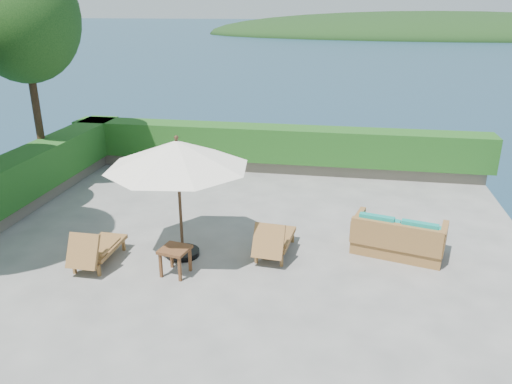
% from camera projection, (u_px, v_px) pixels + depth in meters
% --- Properties ---
extents(ground, '(12.00, 12.00, 0.00)m').
position_uv_depth(ground, '(234.00, 256.00, 9.95)').
color(ground, gray).
rests_on(ground, ground).
extents(foundation, '(12.00, 12.00, 3.00)m').
position_uv_depth(foundation, '(235.00, 322.00, 10.49)').
color(foundation, '#4E483E').
rests_on(foundation, ocean).
extents(ocean, '(600.00, 600.00, 0.00)m').
position_uv_depth(ocean, '(236.00, 377.00, 11.00)').
color(ocean, '#163047').
rests_on(ocean, ground).
extents(offshore_island, '(126.00, 57.60, 12.60)m').
position_uv_depth(offshore_island, '(433.00, 35.00, 136.02)').
color(offshore_island, black).
rests_on(offshore_island, ocean).
extents(planter_wall_far, '(12.00, 0.60, 0.36)m').
position_uv_depth(planter_wall_far, '(274.00, 165.00, 15.05)').
color(planter_wall_far, '#6E6658').
rests_on(planter_wall_far, ground).
extents(hedge_far, '(12.40, 0.90, 1.00)m').
position_uv_depth(hedge_far, '(274.00, 143.00, 14.81)').
color(hedge_far, '#1C4814').
rests_on(hedge_far, planter_wall_far).
extents(tree_far, '(2.80, 2.80, 6.03)m').
position_uv_depth(tree_far, '(22.00, 18.00, 12.33)').
color(tree_far, '#3F2818').
rests_on(tree_far, ground).
extents(patio_umbrella, '(3.38, 3.38, 2.47)m').
position_uv_depth(patio_umbrella, '(177.00, 155.00, 9.27)').
color(patio_umbrella, black).
rests_on(patio_umbrella, ground).
extents(lounge_left, '(0.66, 1.43, 0.82)m').
position_uv_depth(lounge_left, '(96.00, 249.00, 9.52)').
color(lounge_left, brown).
rests_on(lounge_left, ground).
extents(lounge_right, '(0.73, 1.50, 0.84)m').
position_uv_depth(lounge_right, '(274.00, 239.00, 9.88)').
color(lounge_right, brown).
rests_on(lounge_right, ground).
extents(side_table, '(0.59, 0.59, 0.53)m').
position_uv_depth(side_table, '(175.00, 253.00, 9.15)').
color(side_table, brown).
rests_on(side_table, ground).
extents(wicker_loveseat, '(1.94, 1.32, 0.87)m').
position_uv_depth(wicker_loveseat, '(398.00, 239.00, 9.94)').
color(wicker_loveseat, brown).
rests_on(wicker_loveseat, ground).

